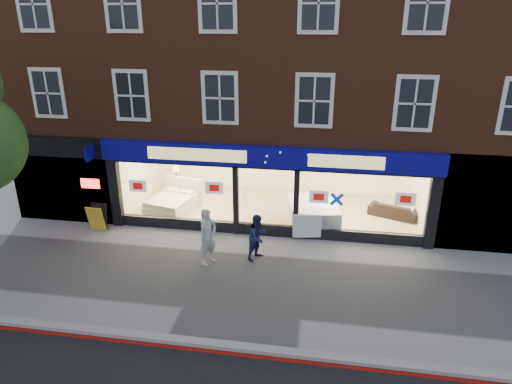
% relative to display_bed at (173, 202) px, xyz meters
% --- Properties ---
extents(ground, '(120.00, 120.00, 0.00)m').
position_rel_display_bed_xyz_m(ground, '(3.89, -4.51, -0.40)').
color(ground, gray).
rests_on(ground, ground).
extents(kerb_line, '(60.00, 0.10, 0.01)m').
position_rel_display_bed_xyz_m(kerb_line, '(3.89, -7.61, -0.40)').
color(kerb_line, '#8C0A07').
rests_on(kerb_line, ground).
extents(kerb_stone, '(60.00, 0.25, 0.12)m').
position_rel_display_bed_xyz_m(kerb_stone, '(3.89, -7.41, -0.34)').
color(kerb_stone, gray).
rests_on(kerb_stone, ground).
extents(showroom_floor, '(11.00, 4.50, 0.10)m').
position_rel_display_bed_xyz_m(showroom_floor, '(3.89, 0.74, -0.35)').
color(showroom_floor, tan).
rests_on(showroom_floor, ground).
extents(building, '(19.00, 8.26, 10.30)m').
position_rel_display_bed_xyz_m(building, '(3.87, 2.43, 6.27)').
color(building, brown).
rests_on(building, ground).
extents(display_bed, '(1.97, 2.23, 1.08)m').
position_rel_display_bed_xyz_m(display_bed, '(0.00, 0.00, 0.00)').
color(display_bed, beige).
rests_on(display_bed, showroom_floor).
extents(bedside_table, '(0.59, 0.59, 0.55)m').
position_rel_display_bed_xyz_m(bedside_table, '(-0.51, 1.99, -0.03)').
color(bedside_table, brown).
rests_on(bedside_table, showroom_floor).
extents(mattress_stack, '(2.06, 2.41, 0.84)m').
position_rel_display_bed_xyz_m(mattress_stack, '(5.49, -0.51, 0.11)').
color(mattress_stack, silver).
rests_on(mattress_stack, showroom_floor).
extents(sofa, '(1.94, 1.34, 0.53)m').
position_rel_display_bed_xyz_m(sofa, '(8.49, 0.70, -0.04)').
color(sofa, black).
rests_on(sofa, showroom_floor).
extents(a_board, '(0.66, 0.45, 0.98)m').
position_rel_display_bed_xyz_m(a_board, '(-2.13, -2.05, 0.08)').
color(a_board, gold).
rests_on(a_board, ground).
extents(pedestrian_grey, '(0.71, 0.79, 1.82)m').
position_rel_display_bed_xyz_m(pedestrian_grey, '(2.40, -3.65, 0.50)').
color(pedestrian_grey, '#AAACB2').
rests_on(pedestrian_grey, ground).
extents(pedestrian_blue, '(0.88, 0.93, 1.51)m').
position_rel_display_bed_xyz_m(pedestrian_blue, '(3.88, -3.11, 0.35)').
color(pedestrian_blue, '#191D46').
rests_on(pedestrian_blue, ground).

